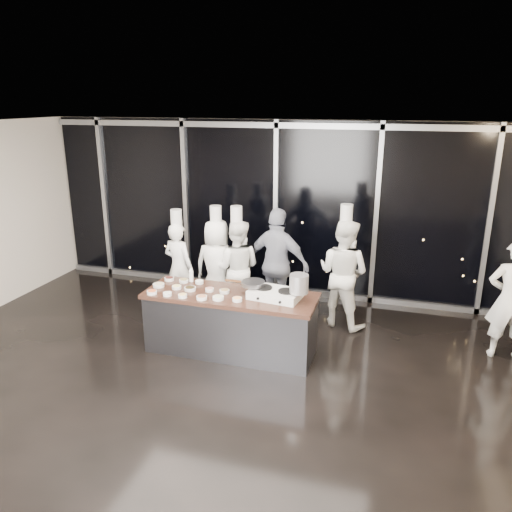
{
  "coord_description": "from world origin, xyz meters",
  "views": [
    {
      "loc": [
        2.27,
        -5.29,
        3.55
      ],
      "look_at": [
        0.29,
        1.2,
        1.4
      ],
      "focal_mm": 35.0,
      "sensor_mm": 36.0,
      "label": 1
    }
  ],
  "objects": [
    {
      "name": "chef_left",
      "position": [
        -0.71,
        2.2,
        0.83
      ],
      "size": [
        0.81,
        0.53,
        1.87
      ],
      "rotation": [
        0.0,
        0.0,
        3.13
      ],
      "color": "white",
      "rests_on": "ground"
    },
    {
      "name": "stock_pot",
      "position": [
        0.99,
        0.89,
        1.17
      ],
      "size": [
        0.28,
        0.28,
        0.25
      ],
      "primitive_type": "cylinder",
      "rotation": [
        0.0,
        0.0,
        -0.13
      ],
      "color": "#B4B5B7",
      "rests_on": "stove"
    },
    {
      "name": "guest",
      "position": [
        0.34,
        2.28,
        0.93
      ],
      "size": [
        1.16,
        0.67,
        1.87
      ],
      "rotation": [
        0.0,
        0.0,
        2.94
      ],
      "color": "#141C37",
      "rests_on": "ground"
    },
    {
      "name": "frying_pan",
      "position": [
        0.31,
        0.98,
        1.07
      ],
      "size": [
        0.6,
        0.38,
        0.06
      ],
      "rotation": [
        0.0,
        0.0,
        -0.13
      ],
      "color": "slate",
      "rests_on": "stove"
    },
    {
      "name": "chef_far_left",
      "position": [
        -1.37,
        2.07,
        0.8
      ],
      "size": [
        0.64,
        0.5,
        1.79
      ],
      "rotation": [
        0.0,
        0.0,
        2.89
      ],
      "color": "white",
      "rests_on": "ground"
    },
    {
      "name": "prep_bowls",
      "position": [
        -0.6,
        0.82,
        0.93
      ],
      "size": [
        1.43,
        0.72,
        0.05
      ],
      "color": "silver",
      "rests_on": "demo_counter"
    },
    {
      "name": "window_wall",
      "position": [
        0.0,
        3.43,
        1.6
      ],
      "size": [
        8.9,
        0.11,
        3.2
      ],
      "color": "black",
      "rests_on": "ground"
    },
    {
      "name": "chef_center",
      "position": [
        -0.35,
        2.19,
        0.84
      ],
      "size": [
        0.87,
        0.71,
        1.88
      ],
      "rotation": [
        0.0,
        0.0,
        3.25
      ],
      "color": "white",
      "rests_on": "ground"
    },
    {
      "name": "chef_right",
      "position": [
        1.41,
        2.29,
        0.89
      ],
      "size": [
        1.04,
        0.94,
        2.0
      ],
      "rotation": [
        0.0,
        0.0,
        2.77
      ],
      "color": "white",
      "rests_on": "ground"
    },
    {
      "name": "stove",
      "position": [
        0.65,
        0.93,
        0.96
      ],
      "size": [
        0.74,
        0.51,
        0.14
      ],
      "rotation": [
        0.0,
        0.0,
        -0.13
      ],
      "color": "silver",
      "rests_on": "demo_counter"
    },
    {
      "name": "ground",
      "position": [
        0.0,
        0.0,
        0.0
      ],
      "size": [
        9.0,
        9.0,
        0.0
      ],
      "primitive_type": "plane",
      "color": "black",
      "rests_on": "ground"
    },
    {
      "name": "chef_side",
      "position": [
        3.79,
        1.89,
        0.89
      ],
      "size": [
        0.65,
        0.43,
        1.97
      ],
      "rotation": [
        0.0,
        0.0,
        3.17
      ],
      "color": "white",
      "rests_on": "ground"
    },
    {
      "name": "squeeze_bottle",
      "position": [
        -0.73,
        1.2,
        1.01
      ],
      "size": [
        0.06,
        0.06,
        0.23
      ],
      "color": "white",
      "rests_on": "demo_counter"
    },
    {
      "name": "room_shell",
      "position": [
        0.18,
        0.0,
        2.25
      ],
      "size": [
        9.02,
        7.02,
        3.21
      ],
      "color": "beige",
      "rests_on": "ground"
    },
    {
      "name": "demo_counter",
      "position": [
        0.0,
        0.9,
        0.45
      ],
      "size": [
        2.46,
        0.86,
        0.9
      ],
      "color": "#3C3B41",
      "rests_on": "ground"
    }
  ]
}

